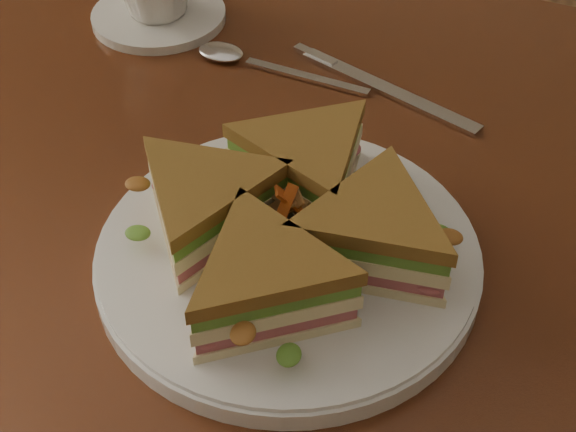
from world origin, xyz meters
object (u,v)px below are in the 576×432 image
Objects in this scene: spoon at (241,59)px; sandwich_wedges at (288,221)px; table at (287,263)px; knife at (376,85)px; saucer at (159,16)px; plate at (288,256)px.

sandwich_wedges is at bearing -55.21° from spoon.
table is 0.19m from knife.
table is 8.35× the size of saucer.
saucer is (-0.27, 0.27, -0.00)m from plate.
table is at bearing 114.94° from plate.
plate is at bearing -44.67° from saucer.
knife is (-0.02, 0.25, -0.04)m from sandwich_wedges.
plate is 1.99× the size of saucer.
spoon is at bearing 128.12° from table.
sandwich_wedges is at bearing -69.25° from knife.
table is 4.36× the size of sandwich_wedges.
plate reaches higher than saucer.
sandwich_wedges is (-0.00, 0.00, 0.04)m from plate.
sandwich_wedges is (0.04, -0.08, 0.14)m from table.
table is 0.17m from sandwich_wedges.
plate is at bearing -55.21° from spoon.
sandwich_wedges is 0.25m from knife.
saucer is at bearing 163.12° from spoon.
plate reaches higher than spoon.
knife is (0.02, 0.16, 0.10)m from table.
spoon is at bearing 123.81° from sandwich_wedges.
spoon is at bearing -17.86° from saucer.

